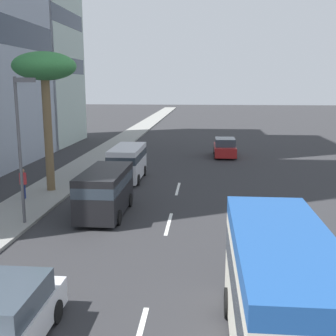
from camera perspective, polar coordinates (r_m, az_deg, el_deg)
The scene contains 12 objects.
ground_plane at distance 36.21m, azimuth 2.36°, elevation 1.01°, with size 198.00×198.00×0.00m, color #2D2D30.
sidewalk_right at distance 37.38m, azimuth -9.72°, elevation 1.29°, with size 162.00×3.10×0.15m, color gray.
lane_stripe_mid at distance 20.03m, azimuth 0.09°, elevation -7.55°, with size 3.20×0.16×0.01m, color silver.
lane_stripe_far at distance 26.51m, azimuth 1.35°, elevation -2.82°, with size 3.20×0.16×0.01m, color silver.
car_lead at distance 11.68m, azimuth -21.34°, elevation -18.92°, with size 4.47×1.81×1.59m.
car_second at distance 38.47m, azimuth 7.72°, elevation 2.73°, with size 4.38×1.97×1.69m.
van_third at distance 28.80m, azimuth -5.50°, elevation 0.96°, with size 4.95×2.05×2.31m.
van_fourth at distance 21.24m, azimuth -8.51°, elevation -2.88°, with size 5.01×2.10×2.30m.
minibus_fifth at distance 10.47m, azimuth 15.05°, elevation -16.10°, with size 6.38×2.36×3.18m.
pedestrian_mid_block at distance 24.81m, azimuth -19.05°, elevation -1.85°, with size 0.31×0.37×1.72m.
palm_tree at distance 25.88m, azimuth -16.39°, elevation 12.51°, with size 3.64×3.64×8.17m.
street_lamp at distance 19.95m, azimuth -19.32°, elevation 4.31°, with size 0.24×0.97×6.66m.
Camera 1 is at (-4.09, -1.62, 6.49)m, focal length 44.94 mm.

